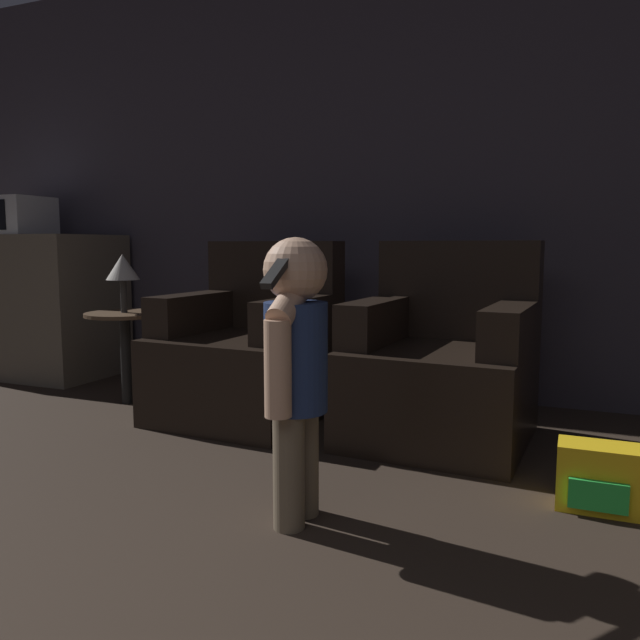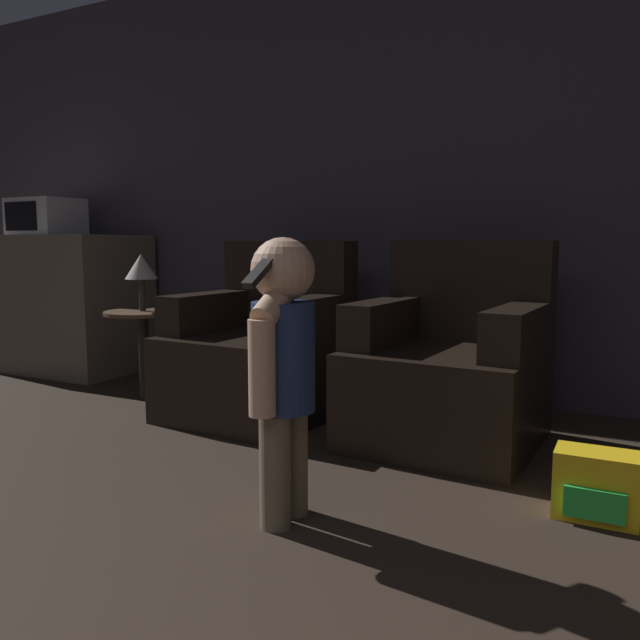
# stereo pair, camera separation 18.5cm
# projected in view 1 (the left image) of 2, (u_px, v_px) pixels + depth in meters

# --- Properties ---
(wall_back) EXTENTS (8.40, 0.05, 2.60)m
(wall_back) POSITION_uv_depth(u_px,v_px,m) (422.00, 170.00, 3.54)
(wall_back) COLOR #3D3842
(wall_back) RESTS_ON ground_plane
(armchair_left) EXTENTS (0.81, 0.84, 0.90)m
(armchair_left) POSITION_uv_depth(u_px,v_px,m) (250.00, 354.00, 3.21)
(armchair_left) COLOR black
(armchair_left) RESTS_ON ground_plane
(armchair_right) EXTENTS (0.81, 0.84, 0.90)m
(armchair_right) POSITION_uv_depth(u_px,v_px,m) (442.00, 368.00, 2.84)
(armchair_right) COLOR black
(armchair_right) RESTS_ON ground_plane
(person_toddler) EXTENTS (0.20, 0.35, 0.90)m
(person_toddler) POSITION_uv_depth(u_px,v_px,m) (295.00, 357.00, 1.93)
(person_toddler) COLOR brown
(person_toddler) RESTS_ON ground_plane
(toy_backpack) EXTENTS (0.26, 0.17, 0.22)m
(toy_backpack) POSITION_uv_depth(u_px,v_px,m) (598.00, 478.00, 2.07)
(toy_backpack) COLOR yellow
(toy_backpack) RESTS_ON ground_plane
(kitchen_counter) EXTENTS (1.08, 0.65, 0.94)m
(kitchen_counter) POSITION_uv_depth(u_px,v_px,m) (36.00, 305.00, 4.25)
(kitchen_counter) COLOR #665B4C
(kitchen_counter) RESTS_ON ground_plane
(microwave) EXTENTS (0.44, 0.36, 0.26)m
(microwave) POSITION_uv_depth(u_px,v_px,m) (14.00, 216.00, 4.23)
(microwave) COLOR #B7B7BC
(microwave) RESTS_ON kitchen_counter
(side_table) EXTENTS (0.43, 0.43, 0.51)m
(side_table) POSITION_uv_depth(u_px,v_px,m) (125.00, 329.00, 3.44)
(side_table) COLOR black
(side_table) RESTS_ON ground_plane
(lamp) EXTENTS (0.18, 0.18, 0.32)m
(lamp) POSITION_uv_depth(u_px,v_px,m) (123.00, 268.00, 3.40)
(lamp) COLOR #262626
(lamp) RESTS_ON side_table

